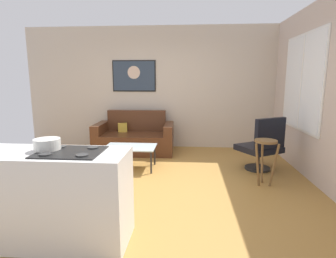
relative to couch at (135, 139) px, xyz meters
The scene contains 11 objects.
ground 1.95m from the couch, 73.77° to the right, with size 6.40×6.40×0.04m, color #A37536.
back_wall 1.36m from the couch, 47.09° to the left, with size 6.40×0.05×2.80m, color beige.
right_wall 3.69m from the couch, 26.06° to the right, with size 0.05×6.40×2.80m, color beige.
couch is the anchor object (origin of this frame).
coffee_table 1.17m from the couch, 82.51° to the right, with size 0.91×0.59×0.41m.
armchair 2.73m from the couch, 23.92° to the right, with size 0.86×0.85×0.96m.
bar_stool 2.96m from the couch, 37.03° to the right, with size 0.38×0.37×0.70m.
kitchen_counter 3.46m from the couch, 93.47° to the right, with size 1.66×0.60×0.94m.
mixing_bowl 3.47m from the couch, 92.73° to the right, with size 0.25×0.25×0.12m.
wall_painting 1.48m from the couch, 100.12° to the left, with size 1.02×0.03×0.72m.
window 3.49m from the couch, 16.86° to the right, with size 0.03×1.62×1.65m.
Camera 1 is at (0.67, -4.02, 1.60)m, focal length 29.22 mm.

